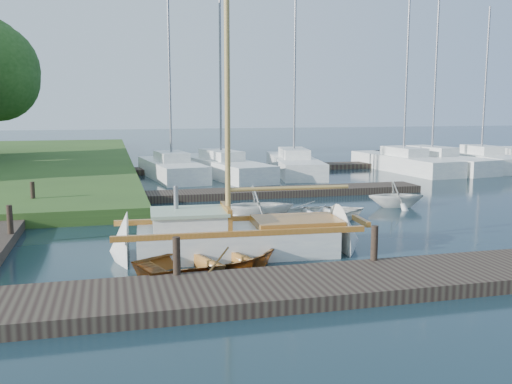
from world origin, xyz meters
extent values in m
plane|color=black|center=(0.00, 0.00, 0.00)|extent=(160.00, 160.00, 0.00)
cube|color=black|center=(0.00, -6.00, 0.15)|extent=(18.00, 2.20, 0.30)
cube|color=black|center=(2.00, 6.50, 0.15)|extent=(14.00, 1.60, 0.30)
cube|color=black|center=(10.00, 16.00, 0.15)|extent=(30.00, 1.60, 0.30)
cylinder|color=black|center=(-3.00, -5.00, 0.70)|extent=(0.16, 0.16, 0.80)
cylinder|color=black|center=(1.50, -5.00, 0.70)|extent=(0.16, 0.16, 0.80)
cylinder|color=black|center=(-7.00, 0.00, 0.70)|extent=(0.16, 0.16, 0.80)
cylinder|color=black|center=(-7.00, 5.00, 0.70)|extent=(0.16, 0.16, 0.80)
cube|color=silver|center=(-1.19, -2.57, 0.23)|extent=(5.11, 2.30, 0.90)
cone|color=silver|center=(1.85, -2.75, 0.23)|extent=(1.42, 2.03, 1.96)
cone|color=silver|center=(-4.14, -2.39, 0.23)|extent=(1.12, 2.02, 1.96)
cube|color=brown|center=(-1.14, -1.63, 0.74)|extent=(6.20, 0.49, 0.14)
cube|color=brown|center=(-1.25, -3.50, 0.74)|extent=(6.20, 0.49, 0.14)
cube|color=brown|center=(2.20, -2.77, 0.74)|extent=(0.19, 1.11, 0.14)
cube|color=silver|center=(-2.39, -2.49, 0.90)|extent=(1.88, 1.51, 0.44)
cube|color=#9BB491|center=(-2.39, -2.49, 1.15)|extent=(1.99, 1.61, 0.08)
cube|color=brown|center=(-1.44, -2.55, 0.98)|extent=(0.20, 1.40, 0.60)
cylinder|color=slate|center=(-2.67, -2.18, 1.48)|extent=(0.12, 0.12, 0.60)
cube|color=brown|center=(0.40, -2.66, 0.78)|extent=(2.29, 1.63, 0.20)
cylinder|color=olive|center=(-1.39, -2.55, 4.88)|extent=(0.14, 0.14, 8.40)
cylinder|color=olive|center=(0.20, -2.65, 1.68)|extent=(3.20, 0.29, 0.10)
imported|color=brown|center=(-1.97, -3.90, 0.39)|extent=(4.39, 3.72, 0.77)
imported|color=silver|center=(-0.83, 1.12, 0.33)|extent=(3.79, 3.19, 0.67)
imported|color=silver|center=(0.42, 1.42, 0.64)|extent=(2.61, 2.31, 1.28)
imported|color=silver|center=(2.40, 0.97, 0.36)|extent=(3.59, 2.67, 0.71)
imported|color=silver|center=(6.16, 2.66, 0.55)|extent=(2.40, 2.18, 1.09)
cube|color=silver|center=(-1.11, 13.59, 0.45)|extent=(3.13, 7.40, 0.90)
cube|color=silver|center=(-1.11, 13.59, 1.15)|extent=(1.72, 2.67, 0.50)
cylinder|color=slate|center=(-1.11, 13.59, 5.44)|extent=(0.12, 0.12, 9.09)
cube|color=silver|center=(1.64, 14.01, 0.45)|extent=(4.12, 9.62, 0.90)
cube|color=silver|center=(1.64, 14.01, 1.15)|extent=(2.06, 3.50, 0.50)
cylinder|color=slate|center=(1.64, 14.01, 5.43)|extent=(0.12, 0.12, 9.07)
cube|color=silver|center=(5.89, 14.18, 0.45)|extent=(3.54, 8.80, 0.90)
cube|color=silver|center=(5.89, 14.18, 1.15)|extent=(1.86, 3.18, 0.50)
cylinder|color=slate|center=(5.89, 14.18, 6.35)|extent=(0.12, 0.12, 10.89)
cube|color=silver|center=(12.48, 13.62, 0.45)|extent=(2.99, 8.62, 0.90)
cube|color=silver|center=(12.48, 13.62, 1.15)|extent=(1.67, 3.07, 0.50)
cylinder|color=slate|center=(12.48, 13.62, 5.46)|extent=(0.12, 0.12, 9.12)
cube|color=silver|center=(14.44, 13.75, 0.45)|extent=(3.87, 8.83, 0.90)
cube|color=silver|center=(14.44, 13.75, 1.15)|extent=(1.97, 3.22, 0.50)
cylinder|color=slate|center=(14.44, 13.75, 5.86)|extent=(0.12, 0.12, 9.93)
cube|color=silver|center=(17.74, 13.61, 0.45)|extent=(2.44, 7.38, 0.90)
cube|color=silver|center=(17.74, 13.61, 1.15)|extent=(1.48, 2.60, 0.50)
cylinder|color=slate|center=(17.74, 13.61, 5.25)|extent=(0.12, 0.12, 8.69)
camera|label=1|loc=(-4.28, -16.58, 3.79)|focal=40.00mm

